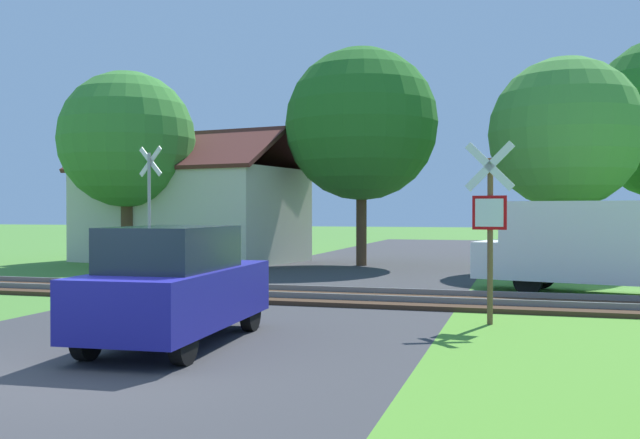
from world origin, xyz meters
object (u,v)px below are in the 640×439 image
Objects in this scene: house at (191,212)px; parked_car at (176,285)px; stop_sign_near at (490,221)px; mail_truck at (589,243)px; tree_left at (127,140)px; tree_right at (566,133)px; tree_center at (361,124)px; crossing_sign_far at (149,204)px.

house reaches higher than parked_car.
stop_sign_near reaches higher than mail_truck.
tree_right is at bearing 3.76° from tree_left.
tree_left is (-13.62, 10.60, 2.81)m from stop_sign_near.
stop_sign_near is 17.49m from tree_left.
tree_right is 0.88× the size of tree_center.
house is (-2.35, 7.44, -0.26)m from crossing_sign_far.
crossing_sign_far is at bearing -20.55° from stop_sign_near.
tree_right is at bearing 63.95° from parked_car.
stop_sign_near is at bearing -67.78° from tree_center.
house reaches higher than stop_sign_near.
tree_left reaches higher than parked_car.
crossing_sign_far reaches higher than mail_truck.
crossing_sign_far is at bearing 101.89° from mail_truck.
stop_sign_near is 0.83× the size of crossing_sign_far.
tree_center is at bearing 89.56° from parked_car.
tree_center is 8.72m from tree_left.
tree_left reaches higher than mail_truck.
parked_car is (-4.44, -3.22, -0.94)m from stop_sign_near.
tree_right is at bearing 43.10° from crossing_sign_far.
tree_center is 1.11× the size of tree_left.
house reaches higher than mail_truck.
crossing_sign_far is at bearing -53.21° from tree_left.
tree_right is (11.69, 6.10, 2.31)m from crossing_sign_far.
crossing_sign_far is 10.34m from parked_car.
house is 7.73m from tree_center.
tree_center is (7.01, -0.35, 3.22)m from house.
stop_sign_near is 0.34× the size of house.
house is 3.86m from tree_left.
tree_left is 16.91m from mail_truck.
stop_sign_near is 0.45× the size of tree_left.
house reaches higher than crossing_sign_far.
tree_right is (1.87, 11.62, 2.69)m from stop_sign_near.
tree_right is 7.13m from mail_truck.
house is 14.33m from tree_right.
tree_left is (-15.49, -1.02, 0.12)m from tree_right.
mail_truck is 10.73m from parked_car.
tree_left is 1.76× the size of parked_car.
crossing_sign_far is 0.41× the size of house.
tree_right reaches higher than house.
tree_center is at bearing 172.02° from tree_right.
mail_truck is (7.22, -7.30, -3.93)m from tree_center.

